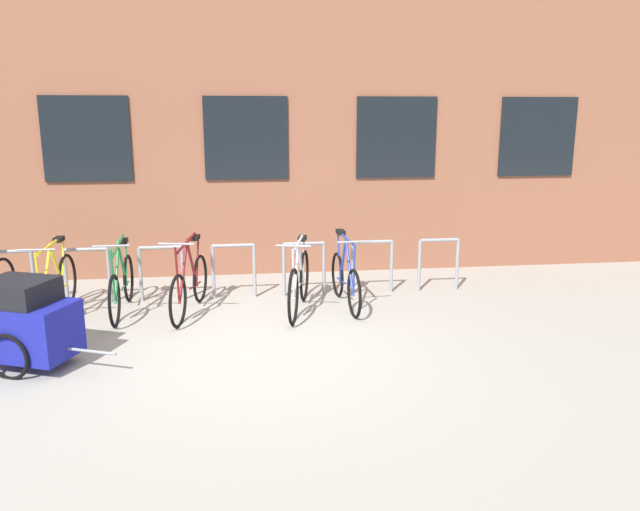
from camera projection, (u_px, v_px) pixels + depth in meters
The scene contains 9 objects.
ground_plane at pixel (255, 345), 7.01m from camera, with size 42.00×42.00×0.00m, color #9E998E.
storefront_building at pixel (244, 114), 12.04m from camera, with size 28.00×5.25×5.11m.
bike_rack at pixel (234, 265), 8.70m from camera, with size 6.63×0.05×0.79m.
bicycle_maroon at pixel (190, 285), 8.08m from camera, with size 0.50×1.72×1.06m.
bicycle_green at pixel (122, 285), 8.11m from camera, with size 0.44×1.76×1.03m.
bicycle_blue at pixel (345, 279), 8.39m from camera, with size 0.44×1.62×1.02m.
bicycle_yellow at pixel (54, 287), 7.89m from camera, with size 0.44×1.77×1.03m.
bicycle_silver at pixel (299, 282), 8.16m from camera, with size 0.55×1.71×1.01m.
bike_trailer at pixel (27, 322), 6.32m from camera, with size 1.46×0.90×0.94m.
Camera 1 is at (-0.11, -6.64, 2.57)m, focal length 34.55 mm.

